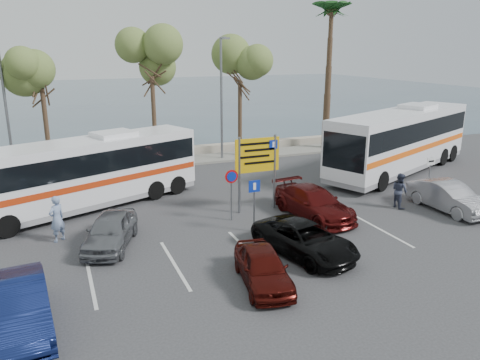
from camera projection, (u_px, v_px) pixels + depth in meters
name	position (u px, v px, depth m)	size (l,w,h in m)	color
ground	(266.00, 237.00, 19.14)	(120.00, 120.00, 0.00)	#333336
kerb_strip	(178.00, 161.00, 31.60)	(44.00, 2.40, 0.15)	gray
seawall	(171.00, 152.00, 33.32)	(48.00, 0.80, 0.60)	tan
sea	(102.00, 97.00, 72.64)	(140.00, 140.00, 0.00)	#384B59
tree_left	(40.00, 74.00, 27.10)	(3.20, 3.20, 7.20)	#382619
tree_mid	(151.00, 61.00, 29.26)	(3.20, 3.20, 8.00)	#382619
tree_right	(240.00, 68.00, 31.56)	(3.20, 3.20, 7.40)	#382619
palm_tree	(332.00, 13.00, 33.07)	(4.80, 4.80, 11.20)	#382619
street_lamp_left	(5.00, 101.00, 26.33)	(0.45, 1.15, 8.01)	slate
street_lamp_right	(222.00, 93.00, 31.02)	(0.45, 1.15, 8.01)	slate
direction_sign	(257.00, 161.00, 21.69)	(2.20, 0.12, 3.60)	slate
sign_no_stop	(231.00, 187.00, 20.62)	(0.60, 0.08, 2.35)	slate
sign_parking	(254.00, 198.00, 19.37)	(0.50, 0.07, 2.25)	slate
sign_taxi	(430.00, 172.00, 23.61)	(0.50, 0.07, 2.20)	slate
lane_markings	(250.00, 251.00, 17.83)	(12.02, 4.20, 0.01)	silver
coach_bus_left	(84.00, 176.00, 22.14)	(11.47, 6.50, 3.55)	white
coach_bus_right	(401.00, 142.00, 28.81)	(12.98, 7.68, 4.04)	white
car_silver_a	(110.00, 230.00, 18.14)	(1.56, 3.87, 1.32)	slate
car_blue	(19.00, 307.00, 12.72)	(1.48, 4.26, 1.40)	#101B4C
car_maroon	(314.00, 203.00, 21.29)	(1.90, 4.68, 1.36)	#4C0D0C
car_red	(263.00, 267.00, 15.21)	(1.44, 3.57, 1.22)	#430D09
suv_black	(305.00, 239.00, 17.41)	(2.03, 4.41, 1.23)	black
car_silver_b	(448.00, 197.00, 22.12)	(1.47, 4.20, 1.39)	gray
pedestrian_near	(57.00, 219.00, 18.54)	(0.69, 0.45, 1.90)	#8297BD
pedestrian_far	(400.00, 190.00, 22.52)	(0.83, 0.65, 1.71)	#343A4F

